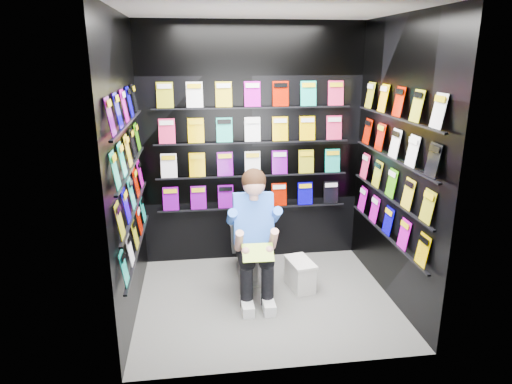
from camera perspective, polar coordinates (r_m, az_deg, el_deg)
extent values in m
plane|color=#62625F|center=(4.50, 1.21, -13.31)|extent=(2.40, 2.40, 0.00)
plane|color=white|center=(3.90, 1.47, 21.85)|extent=(2.40, 2.40, 0.00)
cube|color=black|center=(4.97, -0.48, 5.72)|extent=(2.40, 0.04, 2.60)
cube|color=black|center=(3.06, 4.25, -1.47)|extent=(2.40, 0.04, 2.60)
cube|color=black|center=(4.00, -15.92, 2.32)|extent=(0.04, 2.00, 2.60)
cube|color=black|center=(4.35, 17.15, 3.36)|extent=(0.04, 2.00, 2.60)
imported|color=white|center=(4.81, -0.97, -6.32)|extent=(0.44, 0.76, 0.73)
cube|color=white|center=(4.67, 5.52, -10.32)|extent=(0.26, 0.39, 0.27)
cube|color=white|center=(4.60, 5.57, -8.69)|extent=(0.28, 0.41, 0.03)
cube|color=green|center=(4.06, 0.25, -7.58)|extent=(0.28, 0.17, 0.12)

